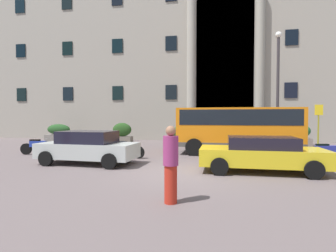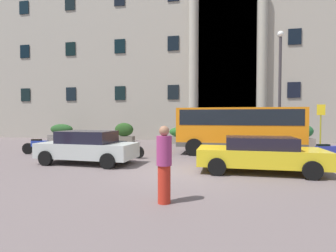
{
  "view_description": "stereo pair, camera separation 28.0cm",
  "coord_description": "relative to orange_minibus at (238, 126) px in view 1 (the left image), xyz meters",
  "views": [
    {
      "loc": [
        1.41,
        -9.58,
        2.03
      ],
      "look_at": [
        -1.05,
        4.07,
        1.55
      ],
      "focal_mm": 28.65,
      "sensor_mm": 36.0,
      "label": 1
    },
    {
      "loc": [
        1.68,
        -9.53,
        2.03
      ],
      "look_at": [
        -1.05,
        4.07,
        1.55
      ],
      "focal_mm": 28.65,
      "sensor_mm": 36.0,
      "label": 2
    }
  ],
  "objects": [
    {
      "name": "ground_plane",
      "position": [
        -2.56,
        -5.5,
        -1.57
      ],
      "size": [
        80.0,
        64.0,
        0.12
      ],
      "primitive_type": "cube",
      "color": "#645757"
    },
    {
      "name": "office_building_facade",
      "position": [
        -2.55,
        11.98,
        7.84
      ],
      "size": [
        41.87,
        9.63,
        18.71
      ],
      "color": "#9E9689",
      "rests_on": "ground_plane"
    },
    {
      "name": "orange_minibus",
      "position": [
        0.0,
        0.0,
        0.0
      ],
      "size": [
        6.47,
        2.76,
        2.5
      ],
      "rotation": [
        0.0,
        0.0,
        -0.01
      ],
      "color": "orange",
      "rests_on": "ground_plane"
    },
    {
      "name": "bus_stop_sign",
      "position": [
        4.62,
        1.53,
        0.17
      ],
      "size": [
        0.44,
        0.08,
        2.72
      ],
      "color": "#9C9C21",
      "rests_on": "ground_plane"
    },
    {
      "name": "hedge_planter_west",
      "position": [
        -8.4,
        4.87,
        -0.77
      ],
      "size": [
        1.57,
        0.71,
        1.55
      ],
      "color": "#6D655A",
      "rests_on": "ground_plane"
    },
    {
      "name": "hedge_planter_far_east",
      "position": [
        -4.02,
        4.97,
        -0.92
      ],
      "size": [
        1.61,
        0.85,
        1.24
      ],
      "color": "gray",
      "rests_on": "ground_plane"
    },
    {
      "name": "hedge_planter_entrance_right",
      "position": [
        -14.01,
        5.12,
        -0.83
      ],
      "size": [
        2.09,
        0.9,
        1.42
      ],
      "color": "slate",
      "rests_on": "ground_plane"
    },
    {
      "name": "hedge_planter_entrance_left",
      "position": [
        4.46,
        4.62,
        -0.78
      ],
      "size": [
        1.58,
        0.71,
        1.53
      ],
      "color": "gray",
      "rests_on": "ground_plane"
    },
    {
      "name": "parked_compact_extra",
      "position": [
        0.49,
        -4.84,
        -0.83
      ],
      "size": [
        4.46,
        2.08,
        1.29
      ],
      "rotation": [
        0.0,
        0.0,
        -0.02
      ],
      "color": "gold",
      "rests_on": "ground_plane"
    },
    {
      "name": "parked_estate_mid",
      "position": [
        -6.57,
        -4.41,
        -0.79
      ],
      "size": [
        4.26,
        2.12,
        1.42
      ],
      "rotation": [
        0.0,
        0.0,
        -0.06
      ],
      "color": "#B3BAB5",
      "rests_on": "ground_plane"
    },
    {
      "name": "motorcycle_far_end",
      "position": [
        3.65,
        -2.12,
        -1.05
      ],
      "size": [
        2.06,
        0.69,
        0.89
      ],
      "rotation": [
        0.0,
        0.0,
        0.21
      ],
      "color": "black",
      "rests_on": "ground_plane"
    },
    {
      "name": "scooter_by_planter",
      "position": [
        -10.54,
        -2.29,
        -1.06
      ],
      "size": [
        1.97,
        0.55,
        0.89
      ],
      "rotation": [
        0.0,
        0.0,
        0.1
      ],
      "color": "black",
      "rests_on": "ground_plane"
    },
    {
      "name": "motorcycle_near_kerb",
      "position": [
        -5.63,
        -2.47,
        -1.05
      ],
      "size": [
        2.07,
        0.57,
        0.89
      ],
      "rotation": [
        0.0,
        0.0,
        -0.14
      ],
      "color": "black",
      "rests_on": "ground_plane"
    },
    {
      "name": "pedestrian_woman_with_bag",
      "position": [
        -2.19,
        -8.94,
        -0.59
      ],
      "size": [
        0.36,
        0.36,
        1.82
      ],
      "rotation": [
        0.0,
        0.0,
        5.3
      ],
      "color": "#B6271A",
      "rests_on": "ground_plane"
    },
    {
      "name": "lamppost_plaza_centre",
      "position": [
        2.77,
        3.37,
        2.87
      ],
      "size": [
        0.4,
        0.4,
        7.52
      ],
      "color": "#343035",
      "rests_on": "ground_plane"
    }
  ]
}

